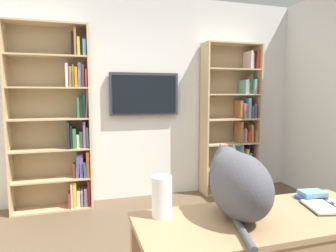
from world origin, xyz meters
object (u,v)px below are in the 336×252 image
Objects in this scene: bookshelf_right at (61,122)px; paper_towel_roll at (162,197)px; wall_mounted_tv at (144,94)px; bookshelf_left at (236,122)px; open_binder at (336,207)px; desk_book_stack at (312,195)px; cat at (237,181)px; desk at (266,240)px.

paper_towel_roll is at bearing 105.23° from bookshelf_right.
paper_towel_roll is at bearing 79.92° from wall_mounted_tv.
bookshelf_right reaches higher than bookshelf_left.
bookshelf_right is 2.42× the size of wall_mounted_tv.
bookshelf_right reaches higher than open_binder.
paper_towel_roll reaches higher than desk_book_stack.
cat is at bearing 60.66° from bookshelf_left.
bookshelf_left reaches higher than open_binder.
desk is 0.48m from open_binder.
bookshelf_right is 1.59× the size of desk.
desk is at bearing 155.12° from cat.
bookshelf_right reaches higher than paper_towel_roll.
wall_mounted_tv reaches higher than open_binder.
bookshelf_right is at bearing -0.03° from bookshelf_left.
desk_book_stack is (0.76, 2.31, -0.24)m from bookshelf_left.
paper_towel_roll reaches higher than open_binder.
bookshelf_right is 5.91× the size of open_binder.
wall_mounted_tv reaches higher than paper_towel_roll.
desk is 3.73× the size of open_binder.
cat is 0.64m from open_binder.
bookshelf_right is 3.89× the size of cat.
cat is (1.36, 2.41, -0.07)m from bookshelf_left.
bookshelf_left is 0.95× the size of bookshelf_right.
desk is 6.28× the size of paper_towel_roll.
desk is 0.61m from paper_towel_roll.
wall_mounted_tv reaches higher than desk_book_stack.
desk is at bearing 63.97° from bookshelf_left.
desk is 7.38× the size of desk_book_stack.
wall_mounted_tv is at bearing -87.60° from desk.
desk_book_stack reaches higher than desk.
bookshelf_left is 2.60m from open_binder.
desk is at bearing 21.10° from desk_book_stack.
bookshelf_left is at bearing -127.17° from paper_towel_roll.
wall_mounted_tv is 4.83× the size of desk_book_stack.
bookshelf_left is 2.44m from desk_book_stack.
desk_book_stack is at bearing 179.56° from paper_towel_roll.
open_binder is (-0.57, 2.57, -0.65)m from wall_mounted_tv.
wall_mounted_tv is 2.44× the size of open_binder.
bookshelf_left reaches higher than cat.
bookshelf_left is at bearing -116.03° from desk.
wall_mounted_tv is 2.54m from desk_book_stack.
bookshelf_right is at bearing -65.01° from desk.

